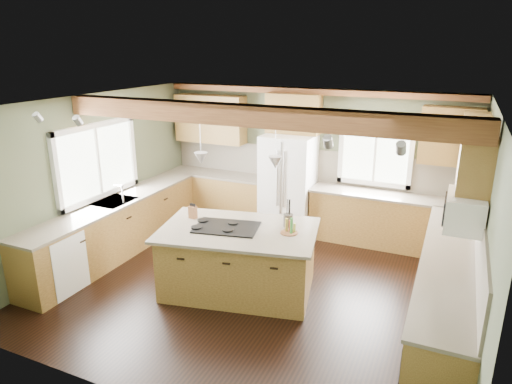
% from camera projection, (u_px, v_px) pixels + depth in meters
% --- Properties ---
extents(floor, '(5.60, 5.60, 0.00)m').
position_uv_depth(floor, '(255.00, 285.00, 6.58)').
color(floor, black).
rests_on(floor, ground).
extents(ceiling, '(5.60, 5.60, 0.00)m').
position_uv_depth(ceiling, '(255.00, 103.00, 5.78)').
color(ceiling, silver).
rests_on(ceiling, wall_back).
extents(wall_back, '(5.60, 0.00, 5.60)m').
position_uv_depth(wall_back, '(311.00, 160.00, 8.35)').
color(wall_back, '#4E583E').
rests_on(wall_back, ground).
extents(wall_left, '(0.00, 5.00, 5.00)m').
position_uv_depth(wall_left, '(95.00, 177.00, 7.27)').
color(wall_left, '#4E583E').
rests_on(wall_left, ground).
extents(wall_right, '(0.00, 5.00, 5.00)m').
position_uv_depth(wall_right, '(483.00, 233.00, 5.09)').
color(wall_right, '#4E583E').
rests_on(wall_right, ground).
extents(ceiling_beam, '(5.55, 0.26, 0.26)m').
position_uv_depth(ceiling_beam, '(249.00, 116.00, 5.66)').
color(ceiling_beam, '#512917').
rests_on(ceiling_beam, ceiling).
extents(soffit_trim, '(5.55, 0.20, 0.10)m').
position_uv_depth(soffit_trim, '(312.00, 91.00, 7.89)').
color(soffit_trim, '#512917').
rests_on(soffit_trim, ceiling).
extents(backsplash_back, '(5.58, 0.03, 0.58)m').
position_uv_depth(backsplash_back, '(311.00, 165.00, 8.37)').
color(backsplash_back, brown).
rests_on(backsplash_back, wall_back).
extents(backsplash_right, '(0.03, 3.70, 0.58)m').
position_uv_depth(backsplash_right, '(481.00, 239.00, 5.17)').
color(backsplash_right, brown).
rests_on(backsplash_right, wall_right).
extents(base_cab_back_left, '(2.02, 0.60, 0.88)m').
position_uv_depth(base_cab_back_left, '(218.00, 196.00, 9.05)').
color(base_cab_back_left, brown).
rests_on(base_cab_back_left, floor).
extents(counter_back_left, '(2.06, 0.64, 0.04)m').
position_uv_depth(counter_back_left, '(218.00, 174.00, 8.91)').
color(counter_back_left, '#4B4237').
rests_on(counter_back_left, base_cab_back_left).
extents(base_cab_back_right, '(2.62, 0.60, 0.88)m').
position_uv_depth(base_cab_back_right, '(388.00, 221.00, 7.78)').
color(base_cab_back_right, brown).
rests_on(base_cab_back_right, floor).
extents(counter_back_right, '(2.66, 0.64, 0.04)m').
position_uv_depth(counter_back_right, '(390.00, 196.00, 7.64)').
color(counter_back_right, '#4B4237').
rests_on(counter_back_right, base_cab_back_right).
extents(base_cab_left, '(0.60, 3.70, 0.88)m').
position_uv_depth(base_cab_left, '(117.00, 229.00, 7.46)').
color(base_cab_left, brown).
rests_on(base_cab_left, floor).
extents(counter_left, '(0.64, 3.74, 0.04)m').
position_uv_depth(counter_left, '(115.00, 202.00, 7.32)').
color(counter_left, '#4B4237').
rests_on(counter_left, base_cab_left).
extents(base_cab_right, '(0.60, 3.70, 0.88)m').
position_uv_depth(base_cab_right, '(445.00, 293.00, 5.52)').
color(base_cab_right, brown).
rests_on(base_cab_right, floor).
extents(counter_right, '(0.64, 3.74, 0.04)m').
position_uv_depth(counter_right, '(450.00, 259.00, 5.38)').
color(counter_right, '#4B4237').
rests_on(counter_right, base_cab_right).
extents(upper_cab_back_left, '(1.40, 0.35, 0.90)m').
position_uv_depth(upper_cab_back_left, '(210.00, 119.00, 8.78)').
color(upper_cab_back_left, brown).
rests_on(upper_cab_back_left, wall_back).
extents(upper_cab_over_fridge, '(0.96, 0.35, 0.70)m').
position_uv_depth(upper_cab_over_fridge, '(294.00, 114.00, 8.06)').
color(upper_cab_over_fridge, brown).
rests_on(upper_cab_over_fridge, wall_back).
extents(upper_cab_right, '(0.35, 2.20, 0.90)m').
position_uv_depth(upper_cab_right, '(474.00, 158.00, 5.74)').
color(upper_cab_right, brown).
rests_on(upper_cab_right, wall_right).
extents(upper_cab_back_corner, '(0.90, 0.35, 0.90)m').
position_uv_depth(upper_cab_back_corner, '(451.00, 136.00, 7.11)').
color(upper_cab_back_corner, brown).
rests_on(upper_cab_back_corner, wall_back).
extents(window_left, '(0.04, 1.60, 1.05)m').
position_uv_depth(window_left, '(97.00, 161.00, 7.23)').
color(window_left, white).
rests_on(window_left, wall_left).
extents(window_back, '(1.10, 0.04, 1.00)m').
position_uv_depth(window_back, '(376.00, 152.00, 7.81)').
color(window_back, white).
rests_on(window_back, wall_back).
extents(sink, '(0.50, 0.65, 0.03)m').
position_uv_depth(sink, '(115.00, 202.00, 7.32)').
color(sink, '#262628').
rests_on(sink, counter_left).
extents(faucet, '(0.02, 0.02, 0.28)m').
position_uv_depth(faucet, '(123.00, 195.00, 7.20)').
color(faucet, '#B2B2B7').
rests_on(faucet, sink).
extents(dishwasher, '(0.60, 0.60, 0.84)m').
position_uv_depth(dishwasher, '(55.00, 262.00, 6.33)').
color(dishwasher, white).
rests_on(dishwasher, floor).
extents(oven, '(0.60, 0.72, 0.84)m').
position_uv_depth(oven, '(437.00, 358.00, 4.39)').
color(oven, white).
rests_on(oven, floor).
extents(microwave, '(0.40, 0.70, 0.38)m').
position_uv_depth(microwave, '(465.00, 211.00, 5.06)').
color(microwave, white).
rests_on(microwave, wall_right).
extents(pendant_left, '(0.18, 0.18, 0.16)m').
position_uv_depth(pendant_left, '(201.00, 158.00, 6.01)').
color(pendant_left, '#B2B2B7').
rests_on(pendant_left, ceiling).
extents(pendant_right, '(0.18, 0.18, 0.16)m').
position_uv_depth(pendant_right, '(275.00, 162.00, 5.81)').
color(pendant_right, '#B2B2B7').
rests_on(pendant_right, ceiling).
extents(refrigerator, '(0.90, 0.74, 1.80)m').
position_uv_depth(refrigerator, '(288.00, 184.00, 8.26)').
color(refrigerator, white).
rests_on(refrigerator, floor).
extents(island, '(2.19, 1.59, 0.88)m').
position_uv_depth(island, '(239.00, 261.00, 6.35)').
color(island, brown).
rests_on(island, floor).
extents(island_top, '(2.35, 1.75, 0.04)m').
position_uv_depth(island_top, '(238.00, 230.00, 6.21)').
color(island_top, '#4B4237').
rests_on(island_top, island).
extents(cooktop, '(0.96, 0.74, 0.02)m').
position_uv_depth(cooktop, '(227.00, 227.00, 6.23)').
color(cooktop, black).
rests_on(cooktop, island_top).
extents(knife_block, '(0.12, 0.09, 0.18)m').
position_uv_depth(knife_block, '(193.00, 212.00, 6.56)').
color(knife_block, brown).
rests_on(knife_block, island_top).
extents(utensil_crock, '(0.14, 0.14, 0.18)m').
position_uv_depth(utensil_crock, '(288.00, 220.00, 6.27)').
color(utensil_crock, '#423B35').
rests_on(utensil_crock, island_top).
extents(bottle_tray, '(0.24, 0.24, 0.21)m').
position_uv_depth(bottle_tray, '(289.00, 226.00, 6.03)').
color(bottle_tray, brown).
rests_on(bottle_tray, island_top).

